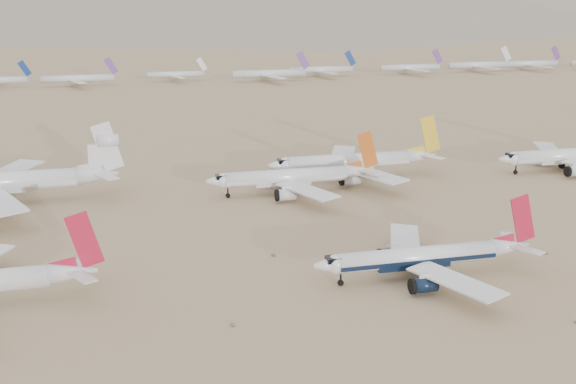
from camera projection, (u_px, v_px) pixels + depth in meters
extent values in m
plane|color=#947756|center=(441.00, 268.00, 141.54)|extent=(7000.00, 7000.00, 0.00)
cylinder|color=silver|center=(417.00, 257.00, 135.38)|extent=(31.71, 3.75, 3.75)
cube|color=black|center=(416.00, 259.00, 135.51)|extent=(31.07, 3.80, 0.84)
sphere|color=silver|center=(336.00, 264.00, 131.62)|extent=(3.75, 3.75, 3.75)
cube|color=black|center=(333.00, 259.00, 131.20)|extent=(2.62, 2.44, 0.94)
cone|color=silver|center=(510.00, 246.00, 139.95)|extent=(7.93, 3.75, 3.75)
cube|color=silver|center=(456.00, 281.00, 125.77)|extent=(12.25, 19.30, 0.59)
cube|color=silver|center=(528.00, 250.00, 136.79)|extent=(5.03, 6.58, 0.22)
cylinder|color=black|center=(425.00, 285.00, 128.34)|extent=(4.40, 2.70, 2.70)
cube|color=silver|center=(405.00, 239.00, 146.51)|extent=(12.25, 19.30, 0.59)
cube|color=silver|center=(507.00, 237.00, 143.58)|extent=(5.03, 6.58, 0.22)
cylinder|color=black|center=(392.00, 255.00, 142.87)|extent=(4.40, 2.70, 2.70)
cube|color=#AF1732|center=(523.00, 219.00, 138.97)|extent=(6.01, 0.30, 9.90)
cylinder|color=black|center=(341.00, 283.00, 132.87)|extent=(1.12, 0.47, 1.12)
cylinder|color=black|center=(428.00, 279.00, 134.21)|extent=(1.57, 0.94, 1.57)
cylinder|color=black|center=(416.00, 268.00, 139.10)|extent=(1.57, 0.94, 1.57)
cone|color=silver|center=(73.00, 272.00, 126.39)|extent=(8.39, 4.03, 4.03)
cube|color=silver|center=(82.00, 277.00, 123.03)|extent=(5.33, 6.97, 0.24)
cube|color=silver|center=(83.00, 261.00, 130.25)|extent=(5.33, 6.97, 0.24)
cube|color=#AF1732|center=(84.00, 240.00, 125.36)|extent=(6.36, 0.32, 10.49)
cylinder|color=silver|center=(565.00, 155.00, 214.75)|extent=(34.13, 4.14, 4.14)
cube|color=silver|center=(565.00, 157.00, 214.89)|extent=(33.44, 4.20, 0.93)
sphere|color=silver|center=(514.00, 159.00, 210.71)|extent=(4.14, 4.14, 4.14)
cube|color=black|center=(512.00, 155.00, 210.25)|extent=(2.90, 2.69, 1.03)
cylinder|color=silver|center=(576.00, 171.00, 207.15)|extent=(4.74, 2.98, 2.98)
cube|color=silver|center=(549.00, 149.00, 226.78)|extent=(13.18, 20.77, 0.64)
cylinder|color=silver|center=(542.00, 158.00, 222.88)|extent=(4.74, 2.98, 2.98)
cylinder|color=black|center=(515.00, 172.00, 212.08)|extent=(1.24, 0.52, 1.24)
cylinder|color=black|center=(573.00, 170.00, 213.45)|extent=(1.74, 1.03, 1.74)
cylinder|color=black|center=(562.00, 166.00, 218.85)|extent=(1.74, 1.03, 1.74)
cylinder|color=silver|center=(348.00, 161.00, 205.99)|extent=(36.55, 4.44, 4.44)
cube|color=silver|center=(348.00, 163.00, 206.14)|extent=(35.82, 4.51, 1.00)
sphere|color=silver|center=(286.00, 165.00, 201.65)|extent=(4.44, 4.44, 4.44)
cube|color=black|center=(283.00, 161.00, 201.16)|extent=(3.11, 2.89, 1.11)
cone|color=silver|center=(421.00, 156.00, 211.25)|extent=(9.14, 4.44, 4.44)
cube|color=silver|center=(373.00, 174.00, 194.86)|extent=(14.12, 22.25, 0.69)
cube|color=silver|center=(433.00, 157.00, 207.59)|extent=(5.80, 7.59, 0.27)
cylinder|color=silver|center=(351.00, 179.00, 197.83)|extent=(5.08, 3.20, 3.20)
cube|color=silver|center=(343.00, 154.00, 218.88)|extent=(14.12, 22.25, 0.69)
cube|color=silver|center=(421.00, 151.00, 215.45)|extent=(5.80, 7.59, 0.27)
cylinder|color=silver|center=(331.00, 164.00, 214.69)|extent=(5.08, 3.20, 3.20)
cube|color=gold|center=(430.00, 134.00, 210.12)|extent=(6.93, 0.36, 11.41)
cylinder|color=black|center=(290.00, 180.00, 203.13)|extent=(1.33, 0.56, 1.33)
cylinder|color=black|center=(356.00, 178.00, 204.59)|extent=(1.87, 1.11, 1.87)
cylinder|color=black|center=(349.00, 173.00, 210.39)|extent=(1.87, 1.11, 1.87)
cylinder|color=silver|center=(286.00, 177.00, 190.98)|extent=(33.25, 4.06, 4.06)
cube|color=silver|center=(286.00, 179.00, 191.11)|extent=(32.58, 4.12, 0.91)
sphere|color=silver|center=(224.00, 181.00, 187.03)|extent=(4.06, 4.06, 4.06)
cube|color=black|center=(221.00, 177.00, 186.58)|extent=(2.84, 2.64, 1.02)
cone|color=silver|center=(359.00, 171.00, 195.76)|extent=(8.31, 4.06, 4.06)
cube|color=silver|center=(307.00, 190.00, 180.85)|extent=(12.84, 20.23, 0.63)
cube|color=silver|center=(370.00, 172.00, 192.43)|extent=(5.28, 6.90, 0.24)
cylinder|color=silver|center=(287.00, 195.00, 183.55)|extent=(4.62, 2.93, 2.93)
cube|color=silver|center=(284.00, 168.00, 202.71)|extent=(12.84, 20.23, 0.63)
cube|color=silver|center=(360.00, 165.00, 199.59)|extent=(5.28, 6.90, 0.24)
cylinder|color=silver|center=(272.00, 179.00, 198.91)|extent=(4.62, 2.93, 2.93)
cube|color=#C05218|center=(368.00, 150.00, 194.74)|extent=(6.30, 0.33, 10.38)
cylinder|color=black|center=(228.00, 195.00, 188.39)|extent=(1.22, 0.51, 1.22)
cylinder|color=black|center=(293.00, 193.00, 189.70)|extent=(1.71, 1.02, 1.71)
cylinder|color=black|center=(288.00, 187.00, 195.00)|extent=(1.71, 1.02, 1.71)
cone|color=silver|center=(98.00, 175.00, 187.10)|extent=(10.56, 5.06, 5.06)
cube|color=silver|center=(106.00, 176.00, 182.88)|extent=(6.71, 8.77, 0.30)
cube|color=silver|center=(11.00, 171.00, 195.88)|extent=(16.32, 25.71, 0.79)
cube|color=silver|center=(105.00, 167.00, 191.95)|extent=(6.71, 8.77, 0.30)
cube|color=silver|center=(107.00, 146.00, 185.80)|extent=(8.01, 0.40, 13.19)
cylinder|color=silver|center=(108.00, 140.00, 185.43)|extent=(5.28, 3.28, 3.28)
cylinder|color=black|center=(2.00, 196.00, 186.04)|extent=(2.12, 1.26, 2.12)
cube|color=navy|center=(25.00, 68.00, 394.70)|extent=(7.21, 0.36, 9.09)
cylinder|color=silver|center=(78.00, 78.00, 399.40)|extent=(39.08, 3.86, 3.86)
cube|color=#633888|center=(111.00, 66.00, 401.98)|extent=(7.78, 0.39, 9.80)
cube|color=silver|center=(77.00, 82.00, 390.13)|extent=(10.30, 17.99, 0.39)
cube|color=silver|center=(78.00, 77.00, 408.99)|extent=(10.30, 17.99, 0.39)
cylinder|color=silver|center=(176.00, 74.00, 421.09)|extent=(33.03, 3.26, 3.26)
cube|color=silver|center=(202.00, 64.00, 423.27)|extent=(6.58, 0.33, 8.28)
cube|color=silver|center=(177.00, 77.00, 413.26)|extent=(8.70, 15.20, 0.33)
cube|color=silver|center=(174.00, 73.00, 429.19)|extent=(8.70, 15.20, 0.33)
cylinder|color=silver|center=(269.00, 74.00, 420.41)|extent=(43.27, 4.28, 4.28)
cube|color=#633888|center=(303.00, 60.00, 423.26)|extent=(8.62, 0.43, 10.85)
cube|color=silver|center=(274.00, 77.00, 410.14)|extent=(11.40, 19.92, 0.43)
cube|color=silver|center=(265.00, 72.00, 431.02)|extent=(11.40, 19.92, 0.43)
cylinder|color=silver|center=(321.00, 70.00, 441.63)|extent=(39.22, 3.88, 3.88)
cube|color=navy|center=(350.00, 58.00, 444.21)|extent=(7.81, 0.39, 9.84)
cube|color=silver|center=(326.00, 72.00, 432.32)|extent=(10.33, 18.05, 0.39)
cube|color=silver|center=(317.00, 69.00, 451.25)|extent=(10.33, 18.05, 0.39)
cylinder|color=silver|center=(410.00, 67.00, 454.05)|extent=(38.97, 3.85, 3.85)
cube|color=#633888|center=(438.00, 56.00, 456.62)|extent=(7.76, 0.39, 9.78)
cube|color=silver|center=(417.00, 70.00, 444.81)|extent=(10.27, 17.94, 0.39)
cube|color=silver|center=(404.00, 67.00, 463.61)|extent=(10.27, 17.94, 0.39)
cylinder|color=silver|center=(478.00, 65.00, 467.46)|extent=(41.14, 4.07, 4.07)
cube|color=silver|center=(506.00, 54.00, 470.17)|extent=(8.19, 0.41, 10.32)
cube|color=silver|center=(487.00, 68.00, 457.70)|extent=(10.84, 18.94, 0.41)
cube|color=silver|center=(470.00, 64.00, 477.55)|extent=(10.84, 18.94, 0.41)
cylinder|color=silver|center=(530.00, 64.00, 476.57)|extent=(39.50, 3.90, 3.90)
cube|color=#633888|center=(556.00, 53.00, 479.17)|extent=(7.87, 0.39, 9.91)
cube|color=silver|center=(539.00, 66.00, 467.20)|extent=(10.41, 18.18, 0.39)
cube|color=silver|center=(522.00, 63.00, 486.26)|extent=(10.41, 18.18, 0.39)
ellipsoid|color=brown|center=(233.00, 324.00, 117.12)|extent=(0.84, 0.84, 0.46)
ellipsoid|color=brown|center=(274.00, 254.00, 147.67)|extent=(0.98, 0.98, 0.54)
ellipsoid|color=brown|center=(576.00, 322.00, 118.20)|extent=(0.70, 0.70, 0.39)
ellipsoid|color=brown|center=(546.00, 253.00, 148.75)|extent=(0.84, 0.84, 0.46)
ellipsoid|color=brown|center=(526.00, 207.00, 179.30)|extent=(0.98, 0.98, 0.54)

